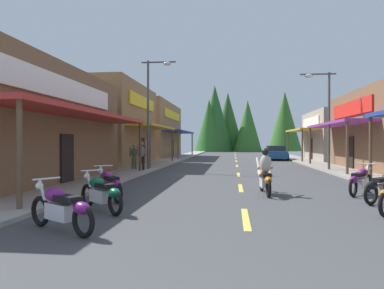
# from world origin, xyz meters

# --- Properties ---
(ground) EXTENTS (10.10, 80.24, 0.10)m
(ground) POSITION_xyz_m (0.00, 25.12, -0.05)
(ground) COLOR #424244
(sidewalk_left) EXTENTS (2.10, 80.24, 0.12)m
(sidewalk_left) POSITION_xyz_m (-6.10, 25.12, 0.06)
(sidewalk_left) COLOR #9E9991
(sidewalk_left) RESTS_ON ground
(sidewalk_right) EXTENTS (2.10, 80.24, 0.12)m
(sidewalk_right) POSITION_xyz_m (6.10, 25.12, 0.06)
(sidewalk_right) COLOR gray
(sidewalk_right) RESTS_ON ground
(centerline_dashes) EXTENTS (0.16, 56.84, 0.01)m
(centerline_dashes) POSITION_xyz_m (0.00, 28.78, 0.01)
(centerline_dashes) COLOR #E0C64C
(centerline_dashes) RESTS_ON ground
(storefront_left_middle) EXTENTS (9.97, 9.90, 6.12)m
(storefront_left_middle) POSITION_xyz_m (-11.20, 25.63, 3.06)
(storefront_left_middle) COLOR olive
(storefront_left_middle) RESTS_ON ground
(storefront_left_far) EXTENTS (8.58, 13.68, 6.12)m
(storefront_left_far) POSITION_xyz_m (-10.50, 39.20, 3.06)
(storefront_left_far) COLOR olive
(storefront_left_far) RESTS_ON ground
(storefront_right_far) EXTENTS (10.80, 9.47, 4.66)m
(storefront_right_far) POSITION_xyz_m (11.60, 34.47, 2.33)
(storefront_right_far) COLOR gray
(storefront_right_far) RESTS_ON ground
(streetlamp_left) EXTENTS (2.11, 0.30, 6.72)m
(streetlamp_left) POSITION_xyz_m (-5.15, 20.53, 4.33)
(streetlamp_left) COLOR #474C51
(streetlamp_left) RESTS_ON ground
(streetlamp_right) EXTENTS (2.11, 0.30, 5.96)m
(streetlamp_right) POSITION_xyz_m (5.12, 21.47, 3.91)
(streetlamp_right) COLOR #474C51
(streetlamp_right) RESTS_ON ground
(motorcycle_parked_right_4) EXTENTS (1.35, 1.78, 1.04)m
(motorcycle_parked_right_4) POSITION_xyz_m (3.99, 11.74, 0.49)
(motorcycle_parked_right_4) COLOR black
(motorcycle_parked_right_4) RESTS_ON ground
(motorcycle_parked_left_0) EXTENTS (1.88, 1.20, 1.04)m
(motorcycle_parked_left_0) POSITION_xyz_m (-3.66, 5.81, 0.49)
(motorcycle_parked_left_0) COLOR black
(motorcycle_parked_left_0) RESTS_ON ground
(motorcycle_parked_left_1) EXTENTS (1.66, 1.50, 1.04)m
(motorcycle_parked_left_1) POSITION_xyz_m (-3.63, 7.89, 0.49)
(motorcycle_parked_left_1) COLOR black
(motorcycle_parked_left_1) RESTS_ON ground
(motorcycle_parked_left_2) EXTENTS (1.43, 1.72, 1.04)m
(motorcycle_parked_left_2) POSITION_xyz_m (-4.05, 9.66, 0.49)
(motorcycle_parked_left_2) COLOR black
(motorcycle_parked_left_2) RESTS_ON ground
(rider_cruising_lead) EXTENTS (0.60, 2.14, 1.57)m
(rider_cruising_lead) POSITION_xyz_m (0.78, 11.39, 0.66)
(rider_cruising_lead) COLOR black
(rider_cruising_lead) RESTS_ON ground
(pedestrian_by_shop) EXTENTS (0.56, 0.32, 1.79)m
(pedestrian_by_shop) POSITION_xyz_m (-5.64, 19.73, 1.04)
(pedestrian_by_shop) COLOR black
(pedestrian_by_shop) RESTS_ON ground
(pedestrian_browsing) EXTENTS (0.57, 0.27, 1.66)m
(pedestrian_browsing) POSITION_xyz_m (-6.30, 20.44, 0.96)
(pedestrian_browsing) COLOR #3F593F
(pedestrian_browsing) RESTS_ON ground
(parked_car_curbside) EXTENTS (2.08, 4.31, 1.40)m
(parked_car_curbside) POSITION_xyz_m (3.85, 34.83, 0.69)
(parked_car_curbside) COLOR #1E4C8C
(parked_car_curbside) RESTS_ON ground
(treeline_backdrop) EXTENTS (20.09, 12.10, 12.14)m
(treeline_backdrop) POSITION_xyz_m (0.68, 66.49, 5.52)
(treeline_backdrop) COLOR #316123
(treeline_backdrop) RESTS_ON ground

